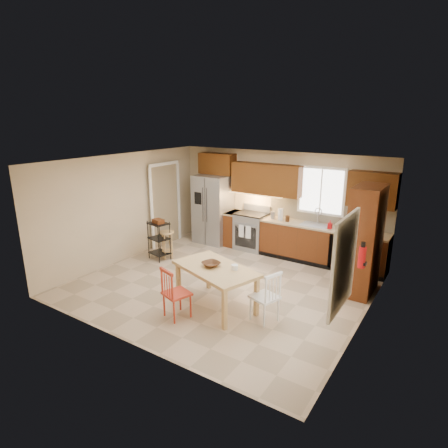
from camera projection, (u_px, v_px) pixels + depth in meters
floor at (223, 284)px, 7.67m from camera, size 5.50×5.50×0.00m
ceiling at (222, 161)px, 6.97m from camera, size 5.50×5.00×0.02m
wall_back at (278, 202)px, 9.33m from camera, size 5.50×0.02×2.50m
wall_front at (126, 267)px, 5.31m from camera, size 5.50×0.02×2.50m
wall_left at (125, 207)px, 8.76m from camera, size 0.02×5.00×2.50m
wall_right at (368, 253)px, 5.87m from camera, size 0.02×5.00×2.50m
refrigerator at (213, 209)px, 10.02m from camera, size 0.92×0.75×1.82m
range_stove at (251, 232)px, 9.59m from camera, size 0.76×0.63×0.92m
base_cabinet_narrow at (234, 228)px, 9.89m from camera, size 0.30×0.60×0.90m
base_cabinet_run at (321, 245)px, 8.63m from camera, size 2.92×0.60×0.90m
dishwasher at (342, 253)px, 8.11m from camera, size 0.60×0.02×0.78m
backsplash at (328, 212)px, 8.66m from camera, size 2.92×0.03×0.55m
upper_over_fridge at (217, 164)px, 9.84m from camera, size 1.00×0.35×0.55m
upper_left_block at (266, 179)px, 9.16m from camera, size 1.80×0.35×0.75m
upper_right_block at (373, 190)px, 7.84m from camera, size 1.00×0.35×0.75m
window_back at (321, 191)px, 8.62m from camera, size 1.12×0.04×1.12m
sink at (315, 227)px, 8.62m from camera, size 0.62×0.46×0.16m
undercab_glow at (255, 194)px, 9.41m from camera, size 1.60×0.30×0.01m
soap_bottle at (330, 225)px, 8.30m from camera, size 0.09×0.09×0.19m
paper_towel at (280, 214)px, 8.97m from camera, size 0.12×0.12×0.28m
canister_steel at (273, 215)px, 9.09m from camera, size 0.11×0.11×0.18m
canister_wood at (287, 219)px, 8.87m from camera, size 0.10×0.10×0.14m
pantry at (365, 241)px, 7.06m from camera, size 0.50×0.95×2.10m
fire_extinguisher at (362, 257)px, 6.10m from camera, size 0.12×0.12×0.36m
window_right at (344, 263)px, 4.93m from camera, size 0.04×1.02×1.32m
doorway at (165, 205)px, 9.82m from camera, size 0.04×0.95×2.10m
dining_table at (216, 287)px, 6.67m from camera, size 1.72×1.29×0.75m
chair_red at (177, 293)px, 6.31m from camera, size 0.53×0.53×0.90m
chair_white at (265, 296)px, 6.19m from camera, size 0.53×0.53×0.90m
table_bowl at (211, 266)px, 6.61m from camera, size 0.39×0.39×0.08m
table_jar at (235, 268)px, 6.46m from camera, size 0.14×0.14×0.13m
bar_stool at (167, 245)px, 8.97m from camera, size 0.38×0.38×0.67m
utility_cart at (159, 240)px, 8.88m from camera, size 0.54×0.46×0.94m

